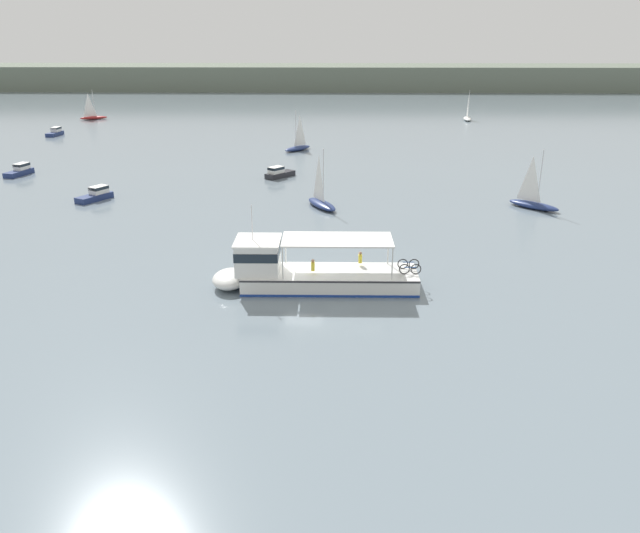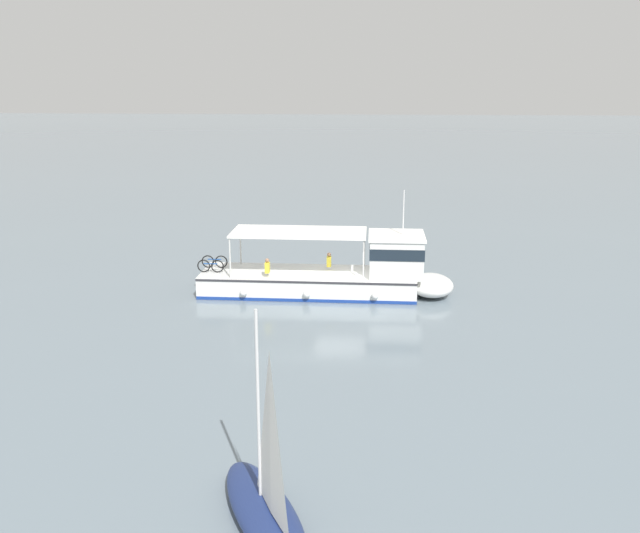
# 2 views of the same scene
# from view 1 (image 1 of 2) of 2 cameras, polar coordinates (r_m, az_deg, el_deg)

# --- Properties ---
(ground_plane) EXTENTS (400.00, 400.00, 0.00)m
(ground_plane) POSITION_cam_1_polar(r_m,az_deg,el_deg) (39.16, -1.57, -1.45)
(ground_plane) COLOR slate
(distant_shoreline) EXTENTS (400.00, 28.00, 6.59)m
(distant_shoreline) POSITION_cam_1_polar(r_m,az_deg,el_deg) (187.26, 0.75, 17.21)
(distant_shoreline) COLOR #606B5B
(distant_shoreline) RESTS_ON ground
(ferry_main) EXTENTS (12.90, 3.66, 5.32)m
(ferry_main) POSITION_cam_1_polar(r_m,az_deg,el_deg) (37.96, -1.54, -0.53)
(ferry_main) COLOR white
(ferry_main) RESTS_ON ground
(sailboat_far_right) EXTENTS (3.43, 4.91, 5.40)m
(sailboat_far_right) POSITION_cam_1_polar(r_m,az_deg,el_deg) (56.18, 0.15, 6.05)
(sailboat_far_right) COLOR navy
(sailboat_far_right) RESTS_ON ground
(motorboat_near_starboard) EXTENTS (2.88, 3.78, 1.26)m
(motorboat_near_starboard) POSITION_cam_1_polar(r_m,az_deg,el_deg) (62.63, -20.11, 6.33)
(motorboat_near_starboard) COLOR navy
(motorboat_near_starboard) RESTS_ON ground
(motorboat_near_port) EXTENTS (1.50, 3.67, 1.26)m
(motorboat_near_port) POSITION_cam_1_polar(r_m,az_deg,el_deg) (106.71, -23.40, 11.41)
(motorboat_near_port) COLOR navy
(motorboat_near_port) RESTS_ON ground
(sailboat_mid_channel) EXTENTS (4.92, 3.39, 5.40)m
(sailboat_mid_channel) POSITION_cam_1_polar(r_m,az_deg,el_deg) (125.06, -20.34, 12.95)
(sailboat_mid_channel) COLOR maroon
(sailboat_mid_channel) RESTS_ON ground
(sailboat_horizon_east) EXTENTS (1.94, 4.93, 5.40)m
(sailboat_horizon_east) POSITION_cam_1_polar(r_m,az_deg,el_deg) (119.63, 13.55, 13.34)
(sailboat_horizon_east) COLOR white
(sailboat_horizon_east) RESTS_ON ground
(motorboat_horizon_west) EXTENTS (2.06, 3.80, 1.26)m
(motorboat_horizon_west) POSITION_cam_1_polar(r_m,az_deg,el_deg) (77.48, -26.13, 8.05)
(motorboat_horizon_west) COLOR navy
(motorboat_horizon_west) RESTS_ON ground
(sailboat_far_left) EXTENTS (4.11, 4.61, 5.40)m
(sailboat_far_left) POSITION_cam_1_polar(r_m,az_deg,el_deg) (85.11, -2.08, 11.08)
(sailboat_far_left) COLOR navy
(sailboat_far_left) RESTS_ON ground
(motorboat_off_stern) EXTENTS (3.29, 3.60, 1.26)m
(motorboat_off_stern) POSITION_cam_1_polar(r_m,az_deg,el_deg) (68.59, -3.88, 8.70)
(motorboat_off_stern) COLOR #232328
(motorboat_off_stern) RESTS_ON ground
(sailboat_off_bow) EXTENTS (4.39, 4.38, 5.40)m
(sailboat_off_bow) POSITION_cam_1_polar(r_m,az_deg,el_deg) (59.11, 19.23, 5.63)
(sailboat_off_bow) COLOR navy
(sailboat_off_bow) RESTS_ON ground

